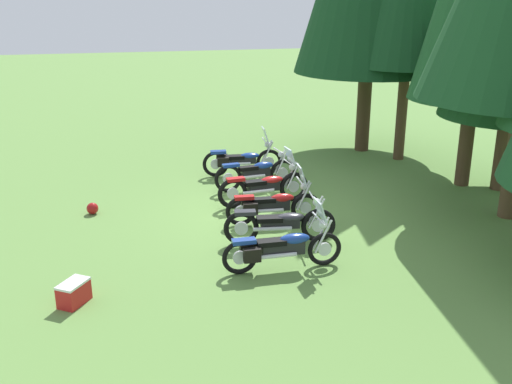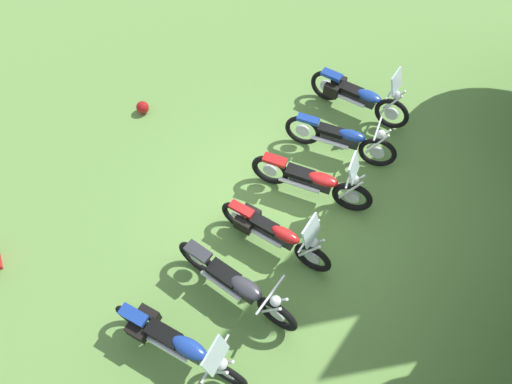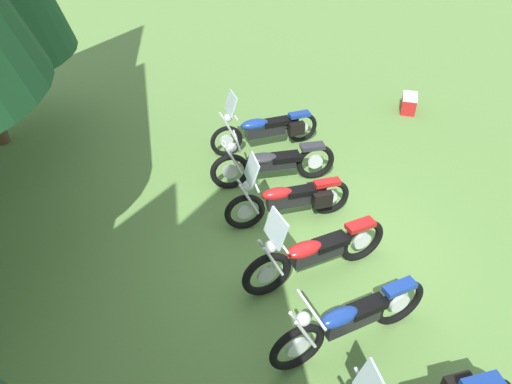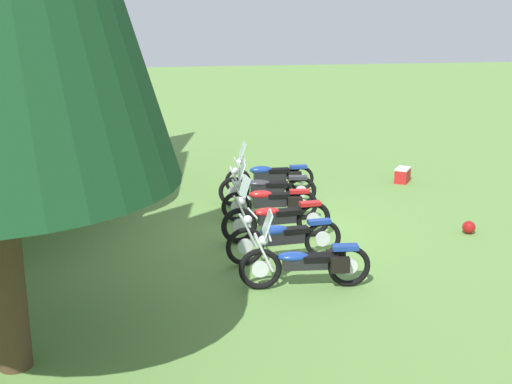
# 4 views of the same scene
# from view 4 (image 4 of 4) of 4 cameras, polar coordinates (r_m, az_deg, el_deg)

# --- Properties ---
(ground_plane) EXTENTS (80.00, 80.00, 0.00)m
(ground_plane) POSITION_cam_4_polar(r_m,az_deg,el_deg) (14.60, 1.99, -3.20)
(ground_plane) COLOR #608C42
(motorcycle_0) EXTENTS (0.71, 2.27, 1.38)m
(motorcycle_0) POSITION_cam_4_polar(r_m,az_deg,el_deg) (11.56, 4.32, -5.94)
(motorcycle_0) COLOR black
(motorcycle_0) RESTS_ON ground_plane
(motorcycle_1) EXTENTS (0.62, 2.28, 1.03)m
(motorcycle_1) POSITION_cam_4_polar(r_m,az_deg,el_deg) (12.70, 2.35, -3.92)
(motorcycle_1) COLOR black
(motorcycle_1) RESTS_ON ground_plane
(motorcycle_2) EXTENTS (0.63, 2.35, 1.39)m
(motorcycle_2) POSITION_cam_4_polar(r_m,az_deg,el_deg) (13.83, 1.66, -2.21)
(motorcycle_2) COLOR black
(motorcycle_2) RESTS_ON ground_plane
(motorcycle_3) EXTENTS (0.69, 2.18, 1.35)m
(motorcycle_3) POSITION_cam_4_polar(r_m,az_deg,el_deg) (15.08, 1.27, -0.76)
(motorcycle_3) COLOR black
(motorcycle_3) RESTS_ON ground_plane
(motorcycle_4) EXTENTS (0.72, 2.35, 1.02)m
(motorcycle_4) POSITION_cam_4_polar(r_m,az_deg,el_deg) (16.13, 0.94, 0.31)
(motorcycle_4) COLOR black
(motorcycle_4) RESTS_ON ground_plane
(motorcycle_5) EXTENTS (0.70, 2.33, 1.35)m
(motorcycle_5) POSITION_cam_4_polar(r_m,az_deg,el_deg) (17.33, 1.26, 1.45)
(motorcycle_5) COLOR black
(motorcycle_5) RESTS_ON ground_plane
(picnic_cooler) EXTENTS (0.65, 0.59, 0.40)m
(picnic_cooler) POSITION_cam_4_polar(r_m,az_deg,el_deg) (18.84, 12.30, 1.41)
(picnic_cooler) COLOR red
(picnic_cooler) RESTS_ON ground_plane
(dropped_helmet) EXTENTS (0.28, 0.28, 0.28)m
(dropped_helmet) POSITION_cam_4_polar(r_m,az_deg,el_deg) (15.00, 17.57, -2.86)
(dropped_helmet) COLOR maroon
(dropped_helmet) RESTS_ON ground_plane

